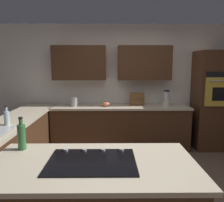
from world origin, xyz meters
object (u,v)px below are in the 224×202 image
kettle (74,102)px  spice_rack (137,99)px  blender (166,99)px  oil_bottle (22,136)px  cooktop (92,161)px  mixing_bowl (106,104)px  wall_oven (214,100)px  dish_soap_bottle (7,117)px

kettle → spice_rack: bearing=-175.6°
blender → oil_bottle: size_ratio=0.99×
cooktop → mixing_bowl: 2.74m
blender → kettle: bearing=0.0°
cooktop → oil_bottle: (0.72, -0.31, 0.13)m
wall_oven → mixing_bowl: (2.25, 0.02, -0.07)m
cooktop → mixing_bowl: size_ratio=4.18×
wall_oven → blender: wall_oven is taller
wall_oven → kettle: 2.90m
mixing_bowl → spice_rack: bearing=-171.3°
spice_rack → dish_soap_bottle: 2.57m
blender → dish_soap_bottle: (2.62, 1.48, -0.03)m
oil_bottle → wall_oven: bearing=-141.2°
dish_soap_bottle → mixing_bowl: bearing=-132.7°
cooktop → spice_rack: 2.93m
blender → kettle: 1.90m
blender → spice_rack: bearing=-9.5°
cooktop → dish_soap_bottle: 1.81m
wall_oven → spice_rack: (1.60, -0.08, 0.02)m
cooktop → spice_rack: (-0.72, -2.84, 0.13)m
mixing_bowl → oil_bottle: bearing=71.9°
cooktop → kettle: bearing=-78.1°
cooktop → blender: blender is taller
oil_bottle → dish_soap_bottle: bearing=-58.8°
spice_rack → dish_soap_bottle: bearing=38.1°
mixing_bowl → spice_rack: (-0.65, -0.10, 0.08)m
cooktop → mixing_bowl: mixing_bowl is taller
wall_oven → kettle: size_ratio=10.84×
wall_oven → dish_soap_bottle: bearing=22.5°
spice_rack → oil_bottle: (1.45, 2.53, 0.00)m
cooktop → oil_bottle: 0.79m
kettle → mixing_bowl: bearing=180.0°
blender → oil_bottle: oil_bottle is taller
kettle → wall_oven: bearing=-179.7°
oil_bottle → cooktop: bearing=157.0°
mixing_bowl → oil_bottle: (0.80, 2.43, 0.09)m
cooktop → mixing_bowl: (-0.07, -2.74, 0.04)m
cooktop → spice_rack: bearing=-104.3°
kettle → oil_bottle: (0.15, 2.43, 0.04)m
wall_oven → cooktop: (2.32, 2.75, -0.11)m
wall_oven → dish_soap_bottle: 3.92m
spice_rack → dish_soap_bottle: dish_soap_bottle is taller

